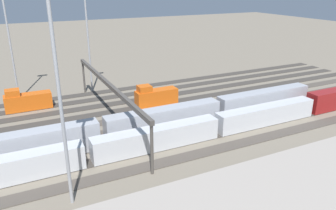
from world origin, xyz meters
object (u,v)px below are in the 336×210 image
signal_gantry (107,86)px  light_mast_1 (56,69)px  train_on_track_7 (150,139)px  train_on_track_6 (102,133)px  light_mast_0 (5,14)px  light_mast_2 (87,25)px  train_on_track_1 (27,101)px  train_on_track_3 (155,96)px

signal_gantry → light_mast_1: bearing=62.8°
signal_gantry → train_on_track_7: bearing=100.2°
train_on_track_6 → light_mast_1: (7.97, 13.86, 15.36)m
light_mast_0 → light_mast_2: 18.31m
train_on_track_1 → light_mast_1: size_ratio=0.35×
train_on_track_3 → light_mast_2: (10.68, -17.41, 15.02)m
light_mast_1 → light_mast_2: (-14.27, -46.26, -0.80)m
train_on_track_3 → train_on_track_1: size_ratio=1.00×
light_mast_0 → light_mast_2: (-17.98, 1.19, -3.26)m
signal_gantry → train_on_track_3: bearing=-158.5°
train_on_track_3 → light_mast_2: size_ratio=0.37×
light_mast_0 → light_mast_1: (-3.71, 47.45, -2.47)m
train_on_track_3 → train_on_track_7: train_on_track_3 is taller
train_on_track_1 → light_mast_0: 20.25m
train_on_track_1 → light_mast_2: 23.57m
train_on_track_6 → signal_gantry: 12.05m
train_on_track_6 → train_on_track_7: 8.61m
train_on_track_3 → train_on_track_7: (9.99, 20.00, -0.08)m
light_mast_1 → train_on_track_3: bearing=-130.8°
train_on_track_3 → signal_gantry: bearing=21.5°
train_on_track_1 → light_mast_0: bearing=-80.8°
train_on_track_3 → train_on_track_7: 22.36m
train_on_track_7 → train_on_track_1: bearing=-60.1°
train_on_track_1 → light_mast_2: bearing=-155.9°
light_mast_2 → train_on_track_1: bearing=24.1°
train_on_track_3 → light_mast_2: light_mast_2 is taller
train_on_track_6 → light_mast_1: bearing=60.1°
light_mast_2 → signal_gantry: 24.37m
train_on_track_1 → light_mast_2: light_mast_2 is taller
train_on_track_7 → light_mast_1: bearing=30.6°
train_on_track_3 → light_mast_0: 38.75m
train_on_track_7 → light_mast_2: size_ratio=4.26×
train_on_track_1 → light_mast_0: light_mast_0 is taller
train_on_track_1 → signal_gantry: signal_gantry is taller
light_mast_1 → train_on_track_1: bearing=-86.6°
train_on_track_7 → light_mast_2: 40.35m
train_on_track_3 → light_mast_0: size_ratio=0.30×
light_mast_0 → train_on_track_1: bearing=99.2°
train_on_track_3 → train_on_track_1: (27.25, -10.00, 0.00)m
light_mast_2 → train_on_track_7: bearing=91.1°
train_on_track_6 → train_on_track_7: size_ratio=0.83×
train_on_track_3 → train_on_track_1: same height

